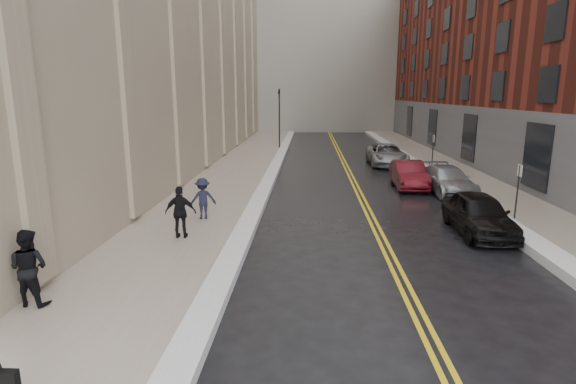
# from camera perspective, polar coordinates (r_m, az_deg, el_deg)

# --- Properties ---
(ground) EXTENTS (160.00, 160.00, 0.00)m
(ground) POSITION_cam_1_polar(r_m,az_deg,el_deg) (10.17, 2.32, -15.91)
(ground) COLOR black
(ground) RESTS_ON ground
(sidewalk_left) EXTENTS (4.00, 64.00, 0.15)m
(sidewalk_left) POSITION_cam_1_polar(r_m,az_deg,el_deg) (25.80, -7.40, 1.72)
(sidewalk_left) COLOR gray
(sidewalk_left) RESTS_ON ground
(sidewalk_right) EXTENTS (3.00, 64.00, 0.15)m
(sidewalk_right) POSITION_cam_1_polar(r_m,az_deg,el_deg) (26.94, 22.17, 1.35)
(sidewalk_right) COLOR gray
(sidewalk_right) RESTS_ON ground
(lane_stripe_a) EXTENTS (0.12, 64.00, 0.01)m
(lane_stripe_a) POSITION_cam_1_polar(r_m,az_deg,el_deg) (25.52, 8.00, 1.42)
(lane_stripe_a) COLOR gold
(lane_stripe_a) RESTS_ON ground
(lane_stripe_b) EXTENTS (0.12, 64.00, 0.01)m
(lane_stripe_b) POSITION_cam_1_polar(r_m,az_deg,el_deg) (25.55, 8.53, 1.42)
(lane_stripe_b) COLOR gold
(lane_stripe_b) RESTS_ON ground
(snow_ridge_left) EXTENTS (0.70, 60.80, 0.26)m
(snow_ridge_left) POSITION_cam_1_polar(r_m,az_deg,el_deg) (25.49, -2.31, 1.81)
(snow_ridge_left) COLOR white
(snow_ridge_left) RESTS_ON ground
(snow_ridge_right) EXTENTS (0.85, 60.80, 0.30)m
(snow_ridge_right) POSITION_cam_1_polar(r_m,az_deg,el_deg) (26.36, 18.39, 1.58)
(snow_ridge_right) COLOR white
(snow_ridge_right) RESTS_ON ground
(traffic_signal) EXTENTS (0.18, 0.15, 5.20)m
(traffic_signal) POSITION_cam_1_polar(r_m,az_deg,el_deg) (39.08, -1.11, 9.88)
(traffic_signal) COLOR black
(traffic_signal) RESTS_ON ground
(parking_sign_near) EXTENTS (0.06, 0.35, 2.23)m
(parking_sign_near) POSITION_cam_1_polar(r_m,az_deg,el_deg) (19.01, 27.16, 0.53)
(parking_sign_near) COLOR black
(parking_sign_near) RESTS_ON ground
(parking_sign_far) EXTENTS (0.06, 0.35, 2.23)m
(parking_sign_far) POSITION_cam_1_polar(r_m,az_deg,el_deg) (30.20, 17.93, 5.24)
(parking_sign_far) COLOR black
(parking_sign_far) RESTS_ON ground
(car_black) EXTENTS (1.71, 4.21, 1.43)m
(car_black) POSITION_cam_1_polar(r_m,az_deg,el_deg) (17.04, 23.07, -2.54)
(car_black) COLOR black
(car_black) RESTS_ON ground
(car_maroon) EXTENTS (1.56, 4.21, 1.38)m
(car_maroon) POSITION_cam_1_polar(r_m,az_deg,el_deg) (24.21, 15.06, 2.17)
(car_maroon) COLOR #4E0E15
(car_maroon) RESTS_ON ground
(car_silver_near) EXTENTS (2.19, 4.66, 1.31)m
(car_silver_near) POSITION_cam_1_polar(r_m,az_deg,el_deg) (23.36, 19.57, 1.43)
(car_silver_near) COLOR #929499
(car_silver_near) RESTS_ON ground
(car_silver_far) EXTENTS (2.42, 5.18, 1.44)m
(car_silver_far) POSITION_cam_1_polar(r_m,az_deg,el_deg) (31.50, 12.45, 4.66)
(car_silver_far) COLOR #969A9E
(car_silver_far) RESTS_ON ground
(pedestrian_a) EXTENTS (0.92, 0.75, 1.76)m
(pedestrian_a) POSITION_cam_1_polar(r_m,az_deg,el_deg) (11.68, -30.07, -8.29)
(pedestrian_a) COLOR black
(pedestrian_a) RESTS_ON sidewalk_left
(pedestrian_b) EXTENTS (1.16, 0.94, 1.57)m
(pedestrian_b) POSITION_cam_1_polar(r_m,az_deg,el_deg) (17.25, -10.77, -0.83)
(pedestrian_b) COLOR black
(pedestrian_b) RESTS_ON sidewalk_left
(pedestrian_c) EXTENTS (1.04, 0.49, 1.72)m
(pedestrian_c) POSITION_cam_1_polar(r_m,az_deg,el_deg) (15.13, -13.48, -2.52)
(pedestrian_c) COLOR black
(pedestrian_c) RESTS_ON sidewalk_left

